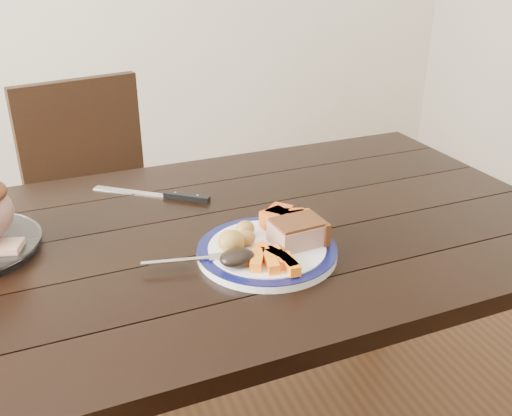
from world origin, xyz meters
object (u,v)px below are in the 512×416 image
object	(u,v)px
pork_slice	(297,233)
fork	(194,260)
chair_far	(100,205)
dining_table	(221,265)
dinner_plate	(267,252)
carving_knife	(172,196)

from	to	relation	value
pork_slice	fork	xyz separation A→B (m)	(-0.22, 0.01, -0.02)
chair_far	pork_slice	distance (m)	0.98
dining_table	fork	world-z (taller)	fork
dinner_plate	carving_knife	bearing A→B (deg)	108.78
chair_far	fork	bearing A→B (deg)	82.80
carving_knife	dinner_plate	bearing A→B (deg)	-34.33
dining_table	chair_far	bearing A→B (deg)	105.76
dinner_plate	pork_slice	xyz separation A→B (m)	(0.06, -0.01, 0.03)
dining_table	fork	size ratio (longest dim) A/B	9.21
dining_table	chair_far	distance (m)	0.78
carving_knife	dining_table	bearing A→B (deg)	-36.98
fork	carving_knife	world-z (taller)	fork
chair_far	pork_slice	xyz separation A→B (m)	(0.33, -0.88, 0.27)
dinner_plate	fork	size ratio (longest dim) A/B	1.63
chair_far	carving_knife	xyz separation A→B (m)	(0.15, -0.52, 0.23)
dining_table	carving_knife	xyz separation A→B (m)	(-0.06, 0.21, 0.10)
carving_knife	fork	bearing A→B (deg)	-58.76
dining_table	dinner_plate	size ratio (longest dim) A/B	5.67
fork	carving_knife	size ratio (longest dim) A/B	0.66
dinner_plate	fork	xyz separation A→B (m)	(-0.15, 0.00, 0.01)
chair_far	fork	distance (m)	0.92
dining_table	carving_knife	world-z (taller)	carving_knife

